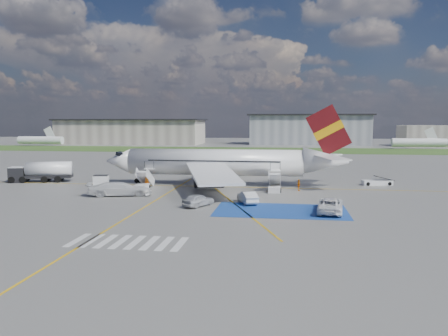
# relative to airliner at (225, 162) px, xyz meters

# --- Properties ---
(ground) EXTENTS (400.00, 400.00, 0.00)m
(ground) POSITION_rel_airliner_xyz_m (-1.51, -14.00, -3.39)
(ground) COLOR #60605E
(ground) RESTS_ON ground
(grass_strip) EXTENTS (400.00, 30.00, 0.01)m
(grass_strip) POSITION_rel_airliner_xyz_m (-1.51, 81.00, -3.39)
(grass_strip) COLOR #2D4C1E
(grass_strip) RESTS_ON ground
(taxiway_line_main) EXTENTS (120.00, 0.20, 0.01)m
(taxiway_line_main) POSITION_rel_airliner_xyz_m (-1.51, -2.00, -3.39)
(taxiway_line_main) COLOR gold
(taxiway_line_main) RESTS_ON ground
(taxiway_line_cross) EXTENTS (0.20, 60.00, 0.01)m
(taxiway_line_cross) POSITION_rel_airliner_xyz_m (-6.51, -24.00, -3.39)
(taxiway_line_cross) COLOR gold
(taxiway_line_cross) RESTS_ON ground
(taxiway_line_diag) EXTENTS (20.71, 56.45, 0.01)m
(taxiway_line_diag) POSITION_rel_airliner_xyz_m (-1.51, -2.00, -3.39)
(taxiway_line_diag) COLOR gold
(taxiway_line_diag) RESTS_ON ground
(staging_box) EXTENTS (14.00, 8.00, 0.01)m
(staging_box) POSITION_rel_airliner_xyz_m (8.49, -18.00, -3.39)
(staging_box) COLOR #184094
(staging_box) RESTS_ON ground
(crosswalk) EXTENTS (9.00, 4.00, 0.01)m
(crosswalk) POSITION_rel_airliner_xyz_m (-3.31, -32.00, -3.39)
(crosswalk) COLOR silver
(crosswalk) RESTS_ON ground
(terminal_west) EXTENTS (60.00, 22.00, 10.00)m
(terminal_west) POSITION_rel_airliner_xyz_m (-56.51, 116.00, 1.61)
(terminal_west) COLOR gray
(terminal_west) RESTS_ON ground
(terminal_centre) EXTENTS (48.00, 18.00, 12.00)m
(terminal_centre) POSITION_rel_airliner_xyz_m (18.49, 121.00, 2.61)
(terminal_centre) COLOR gray
(terminal_centre) RESTS_ON ground
(airliner) EXTENTS (36.81, 32.95, 11.92)m
(airliner) POSITION_rel_airliner_xyz_m (0.00, 0.00, 0.00)
(airliner) COLOR white
(airliner) RESTS_ON ground
(airstairs_fwd) EXTENTS (1.90, 5.20, 3.60)m
(airstairs_fwd) POSITION_rel_airliner_xyz_m (-11.01, -5.30, -2.77)
(airstairs_fwd) COLOR white
(airstairs_fwd) RESTS_ON ground
(airstairs_aft) EXTENTS (1.90, 5.20, 3.60)m
(airstairs_aft) POSITION_rel_airliner_xyz_m (7.49, -5.30, -2.77)
(airstairs_aft) COLOR white
(airstairs_aft) RESTS_ON ground
(fuel_tanker) EXTENTS (9.60, 4.87, 3.18)m
(fuel_tanker) POSITION_rel_airliner_xyz_m (-29.11, -0.62, -2.06)
(fuel_tanker) COLOR black
(fuel_tanker) RESTS_ON ground
(gpu_cart) EXTENTS (2.30, 1.72, 1.73)m
(gpu_cart) POSITION_rel_airliner_xyz_m (-17.59, -4.47, -2.61)
(gpu_cart) COLOR white
(gpu_cart) RESTS_ON ground
(belt_loader) EXTENTS (4.90, 2.54, 1.42)m
(belt_loader) POSITION_rel_airliner_xyz_m (22.59, 3.08, -3.04)
(belt_loader) COLOR white
(belt_loader) RESTS_ON ground
(car_silver_a) EXTENTS (3.49, 4.40, 1.40)m
(car_silver_a) POSITION_rel_airliner_xyz_m (-0.71, -16.84, -2.69)
(car_silver_a) COLOR #B1B3B8
(car_silver_a) RESTS_ON ground
(car_silver_b) EXTENTS (2.94, 4.55, 1.42)m
(car_silver_b) POSITION_rel_airliner_xyz_m (4.62, -14.20, -2.68)
(car_silver_b) COLOR silver
(car_silver_b) RESTS_ON ground
(van_white_a) EXTENTS (3.11, 5.61, 2.01)m
(van_white_a) POSITION_rel_airliner_xyz_m (13.67, -17.77, -2.39)
(van_white_a) COLOR white
(van_white_a) RESTS_ON ground
(van_white_b) EXTENTS (6.41, 3.88, 2.35)m
(van_white_b) POSITION_rel_airliner_xyz_m (-12.01, -11.36, -2.22)
(van_white_b) COLOR silver
(van_white_b) RESTS_ON ground
(crew_fwd) EXTENTS (0.85, 0.72, 1.98)m
(crew_fwd) POSITION_rel_airliner_xyz_m (-10.64, -4.46, -2.40)
(crew_fwd) COLOR #DB600B
(crew_fwd) RESTS_ON ground
(crew_nose) EXTENTS (1.03, 1.12, 1.85)m
(crew_nose) POSITION_rel_airliner_xyz_m (-12.37, -1.37, -2.47)
(crew_nose) COLOR orange
(crew_nose) RESTS_ON ground
(crew_aft) EXTENTS (0.43, 0.95, 1.59)m
(crew_aft) POSITION_rel_airliner_xyz_m (10.78, -4.15, -2.60)
(crew_aft) COLOR orange
(crew_aft) RESTS_ON ground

